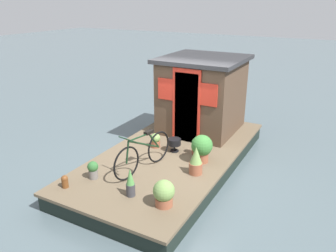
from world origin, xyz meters
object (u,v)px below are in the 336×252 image
object	(u,v)px
potted_plant_sage	(196,161)
potted_plant_geranium	(93,169)
potted_plant_fern	(195,146)
potted_plant_rosemary	(156,140)
potted_plant_succulent	(130,183)
bicycle	(143,153)
charcoal_grill	(175,143)
houseboat_cabin	(202,94)
potted_plant_basil	(202,147)
potted_plant_mint	(164,193)
mooring_bollard	(65,181)

from	to	relation	value
potted_plant_sage	potted_plant_geranium	bearing A→B (deg)	124.14
potted_plant_fern	potted_plant_rosemary	size ratio (longest dim) A/B	1.10
potted_plant_fern	potted_plant_rosemary	xyz separation A→B (m)	(-0.11, 0.98, -0.02)
potted_plant_succulent	bicycle	bearing A→B (deg)	18.78
potted_plant_succulent	charcoal_grill	bearing A→B (deg)	5.02
houseboat_cabin	potted_plant_sage	xyz separation A→B (m)	(-2.33, -0.89, -0.70)
potted_plant_sage	charcoal_grill	distance (m)	1.12
houseboat_cabin	potted_plant_rosemary	size ratio (longest dim) A/B	6.07
potted_plant_geranium	potted_plant_fern	bearing A→B (deg)	-33.25
potted_plant_basil	charcoal_grill	world-z (taller)	potted_plant_basil
potted_plant_rosemary	charcoal_grill	world-z (taller)	potted_plant_rosemary
potted_plant_mint	potted_plant_basil	bearing A→B (deg)	2.92
potted_plant_basil	charcoal_grill	bearing A→B (deg)	76.26
potted_plant_fern	potted_plant_basil	distance (m)	0.43
bicycle	potted_plant_succulent	distance (m)	0.99
bicycle	potted_plant_rosemary	size ratio (longest dim) A/B	4.82
bicycle	potted_plant_sage	distance (m)	1.07
potted_plant_mint	potted_plant_basil	size ratio (longest dim) A/B	0.78
charcoal_grill	mooring_bollard	distance (m)	2.60
potted_plant_basil	potted_plant_fern	bearing A→B (deg)	43.49
potted_plant_sage	potted_plant_geranium	distance (m)	2.02
potted_plant_sage	potted_plant_geranium	xyz separation A→B (m)	(-1.13, 1.67, -0.08)
charcoal_grill	potted_plant_sage	bearing A→B (deg)	-130.23
potted_plant_succulent	potted_plant_rosemary	world-z (taller)	potted_plant_succulent
potted_plant_mint	potted_plant_basil	distance (m)	1.83
potted_plant_mint	mooring_bollard	world-z (taller)	potted_plant_mint
charcoal_grill	mooring_bollard	world-z (taller)	charcoal_grill
houseboat_cabin	potted_plant_fern	xyz separation A→B (m)	(-1.49, -0.51, -0.78)
potted_plant_geranium	charcoal_grill	xyz separation A→B (m)	(1.86, -0.82, 0.03)
houseboat_cabin	potted_plant_fern	bearing A→B (deg)	-161.23
potted_plant_geranium	potted_plant_succulent	bearing A→B (deg)	-99.37
mooring_bollard	bicycle	bearing A→B (deg)	-35.67
potted_plant_sage	potted_plant_rosemary	bearing A→B (deg)	61.94
potted_plant_rosemary	potted_plant_basil	bearing A→B (deg)	-98.33
bicycle	potted_plant_sage	xyz separation A→B (m)	(0.37, -0.99, -0.10)
mooring_bollard	potted_plant_mint	bearing A→B (deg)	-79.01
potted_plant_basil	mooring_bollard	distance (m)	2.85
potted_plant_mint	potted_plant_sage	distance (m)	1.28
bicycle	potted_plant_fern	distance (m)	1.37
bicycle	potted_plant_fern	world-z (taller)	bicycle
houseboat_cabin	charcoal_grill	world-z (taller)	houseboat_cabin
potted_plant_succulent	charcoal_grill	xyz separation A→B (m)	(2.02, 0.18, -0.03)
potted_plant_rosemary	potted_plant_geranium	size ratio (longest dim) A/B	0.96
potted_plant_basil	charcoal_grill	xyz separation A→B (m)	(0.18, 0.75, -0.12)
potted_plant_rosemary	mooring_bollard	size ratio (longest dim) A/B	1.39
potted_plant_mint	mooring_bollard	xyz separation A→B (m)	(-0.37, 1.90, -0.11)
potted_plant_fern	potted_plant_mint	bearing A→B (deg)	-170.05
bicycle	potted_plant_fern	xyz separation A→B (m)	(1.21, -0.61, -0.19)
potted_plant_mint	potted_plant_sage	xyz separation A→B (m)	(1.28, -0.01, 0.04)
potted_plant_fern	charcoal_grill	size ratio (longest dim) A/B	1.21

